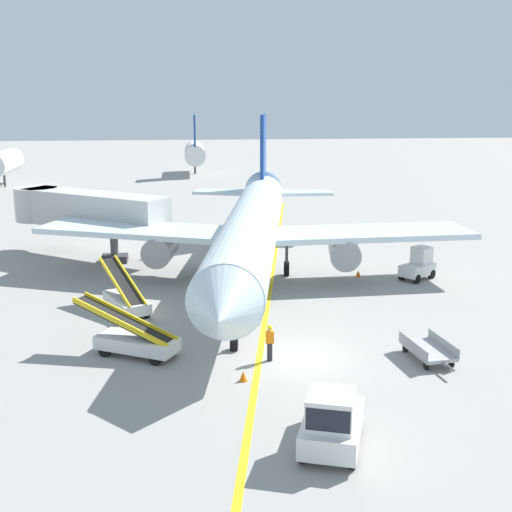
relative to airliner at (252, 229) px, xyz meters
name	(u,v)px	position (x,y,z in m)	size (l,w,h in m)	color
ground_plane	(303,358)	(1.10, -13.08, -3.42)	(300.00, 300.00, 0.00)	gray
taxi_line_yellow	(265,322)	(-0.09, -8.08, -3.41)	(0.30, 80.00, 0.01)	yellow
airliner	(252,229)	(0.00, 0.00, 0.00)	(28.23, 35.25, 10.10)	silver
jet_bridge	(79,209)	(-11.83, 7.81, 0.12)	(11.89, 9.44, 4.85)	beige
pushback_tug	(332,422)	(0.68, -21.15, -2.42)	(2.94, 4.02, 2.20)	silver
baggage_tug_near_wing	(419,265)	(10.80, -0.61, -2.49)	(2.70, 2.48, 2.10)	silver
belt_loader_forward_hold	(126,299)	(-7.48, -5.61, -2.64)	(3.18, 5.08, 2.59)	silver
belt_loader_aft_hold	(135,339)	(-6.53, -12.03, -2.64)	(5.01, 3.45, 2.59)	silver
baggage_cart_empty_trailing	(428,350)	(6.67, -13.88, -2.95)	(1.91, 3.83, 0.94)	#A5A5A8
ground_crew_marshaller	(270,342)	(-0.46, -13.29, -2.51)	(0.36, 0.24, 1.70)	#26262D
safety_cone_nose_left	(250,281)	(-0.17, -0.82, -3.20)	(0.36, 0.36, 0.44)	orange
safety_cone_nose_right	(243,376)	(-1.82, -15.37, -3.20)	(0.36, 0.36, 0.44)	orange
safety_cone_wingtip_left	(358,274)	(7.05, 0.28, -3.20)	(0.36, 0.36, 0.44)	orange
safety_cone_wingtip_right	(243,296)	(-0.92, -4.05, -3.20)	(0.36, 0.36, 0.44)	orange
distant_aircraft_mid_left	(3,162)	(-27.53, 47.94, -0.20)	(3.00, 10.10, 8.80)	silver
distant_aircraft_mid_right	(195,152)	(-2.84, 59.60, -0.20)	(3.00, 10.10, 8.80)	silver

